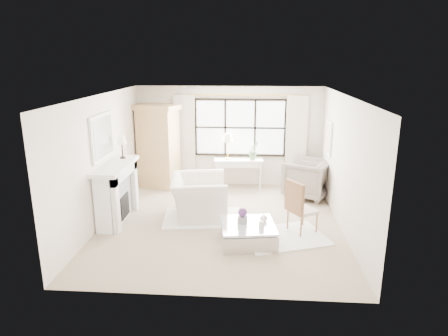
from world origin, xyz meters
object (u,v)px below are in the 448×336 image
(console_table, at_px, (238,173))
(coffee_table, at_px, (248,234))
(armoire, at_px, (158,146))
(club_armchair, at_px, (199,197))

(console_table, height_order, coffee_table, console_table)
(armoire, relative_size, club_armchair, 1.64)
(club_armchair, bearing_deg, coffee_table, -147.57)
(club_armchair, bearing_deg, console_table, -29.33)
(club_armchair, distance_m, coffee_table, 1.74)
(armoire, height_order, coffee_table, armoire)
(armoire, bearing_deg, coffee_table, -34.73)
(coffee_table, bearing_deg, club_armchair, 122.81)
(armoire, distance_m, console_table, 2.27)
(armoire, bearing_deg, club_armchair, -37.28)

